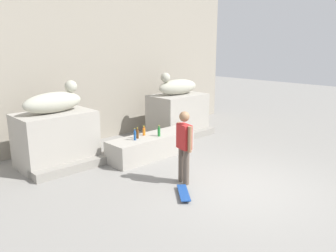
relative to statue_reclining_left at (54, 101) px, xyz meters
name	(u,v)px	position (x,y,z in m)	size (l,w,h in m)	color
ground_plane	(242,189)	(2.20, -4.24, -1.68)	(40.00, 40.00, 0.00)	gray
facade_wall	(93,34)	(2.20, 1.60, 1.72)	(11.83, 0.60, 6.81)	gray
pedestal_left	(56,139)	(-0.04, 0.00, -0.98)	(1.90, 1.25, 1.40)	#A39E93
pedestal_right	(178,114)	(4.45, 0.00, -0.98)	(1.90, 1.25, 1.40)	#A39E93
statue_reclining_left	(54,101)	(0.00, 0.00, 0.00)	(1.65, 0.71, 0.78)	#B0AF9C
statue_reclining_right	(177,86)	(4.41, 0.00, 0.00)	(1.63, 0.67, 0.78)	#B0AF9C
ledge_block	(152,146)	(2.20, -1.20, -1.38)	(2.62, 0.83, 0.60)	#A39E93
skater	(184,144)	(1.51, -3.12, -0.76)	(0.28, 0.53, 1.67)	brown
skateboard	(184,193)	(1.01, -3.59, -1.62)	(0.66, 0.75, 0.08)	navy
bottle_green	(159,132)	(2.32, -1.38, -0.95)	(0.08, 0.08, 0.31)	#1E722D
bottle_orange	(144,131)	(2.08, -1.03, -0.97)	(0.08, 0.08, 0.27)	orange
bottle_brown	(137,134)	(1.75, -1.15, -0.96)	(0.07, 0.07, 0.30)	#593314
bottle_blue	(135,135)	(1.59, -1.23, -0.95)	(0.06, 0.06, 0.32)	#194C99
stair_step	(140,148)	(2.20, -0.65, -1.58)	(6.38, 0.50, 0.22)	gray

